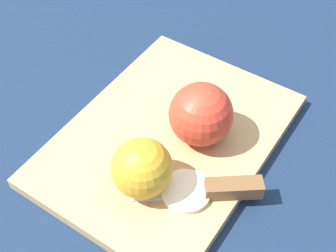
{
  "coord_description": "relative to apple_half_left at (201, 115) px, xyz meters",
  "views": [
    {
      "loc": [
        0.36,
        0.23,
        0.53
      ],
      "look_at": [
        0.0,
        0.0,
        0.04
      ],
      "focal_mm": 50.0,
      "sensor_mm": 36.0,
      "label": 1
    }
  ],
  "objects": [
    {
      "name": "ground_plane",
      "position": [
        0.02,
        -0.04,
        -0.06
      ],
      "size": [
        4.0,
        4.0,
        0.0
      ],
      "primitive_type": "plane",
      "color": "#14233D"
    },
    {
      "name": "cutting_board",
      "position": [
        0.02,
        -0.04,
        -0.05
      ],
      "size": [
        0.37,
        0.27,
        0.02
      ],
      "color": "tan",
      "rests_on": "ground_plane"
    },
    {
      "name": "apple_half_left",
      "position": [
        0.0,
        0.0,
        0.0
      ],
      "size": [
        0.09,
        0.09,
        0.09
      ],
      "rotation": [
        0.0,
        0.0,
        0.27
      ],
      "color": "red",
      "rests_on": "cutting_board"
    },
    {
      "name": "apple_half_right",
      "position": [
        0.11,
        -0.02,
        -0.01
      ],
      "size": [
        0.08,
        0.08,
        0.08
      ],
      "rotation": [
        0.0,
        0.0,
        2.78
      ],
      "color": "gold",
      "rests_on": "cutting_board"
    },
    {
      "name": "knife",
      "position": [
        0.06,
        0.08,
        -0.03
      ],
      "size": [
        0.11,
        0.15,
        0.02
      ],
      "rotation": [
        0.0,
        0.0,
        -0.93
      ],
      "color": "silver",
      "rests_on": "cutting_board"
    },
    {
      "name": "apple_slice",
      "position": [
        0.09,
        0.03,
        -0.04
      ],
      "size": [
        0.07,
        0.07,
        0.01
      ],
      "color": "beige",
      "rests_on": "cutting_board"
    }
  ]
}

